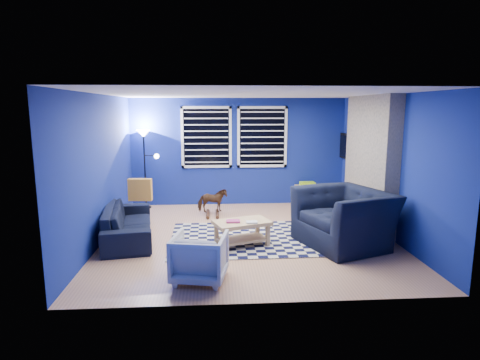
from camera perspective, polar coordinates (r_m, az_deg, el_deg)
The scene contains 18 objects.
floor at distance 7.25m, azimuth 1.07°, elevation -8.02°, with size 5.00×5.00×0.00m, color tan.
ceiling at distance 6.89m, azimuth 1.14°, elevation 12.15°, with size 5.00×5.00×0.00m, color white.
wall_back at distance 9.43m, azimuth -0.19°, elevation 4.01°, with size 5.00×5.00×0.00m, color navy.
wall_left at distance 7.19m, azimuth -19.17°, elevation 1.51°, with size 5.00×5.00×0.00m, color navy.
wall_right at distance 7.59m, azimuth 20.27°, elevation 1.88°, with size 5.00×5.00×0.00m, color navy.
fireplace at distance 8.00m, azimuth 17.88°, elevation 2.02°, with size 0.65×2.00×2.50m.
window_left at distance 9.34m, azimuth -4.80°, elevation 6.07°, with size 1.17×0.06×1.42m.
window_right at distance 9.41m, azimuth 3.18°, elevation 6.12°, with size 1.17×0.06×1.42m.
tv at distance 9.40m, azimuth 15.10°, elevation 4.56°, with size 0.07×1.00×0.58m.
rug at distance 7.11m, azimuth 0.37°, elevation -8.30°, with size 2.50×2.00×0.02m, color black.
sofa at distance 7.31m, azimuth -15.66°, elevation -5.87°, with size 0.78×1.99×0.58m, color black.
armchair_big at distance 6.90m, azimuth 14.60°, elevation -5.25°, with size 1.25×1.43×0.93m, color black.
armchair_bent at distance 5.42m, azimuth -5.75°, elevation -10.87°, with size 0.68×0.70×0.64m, color gray.
rocking_horse at distance 8.54m, azimuth -3.94°, elevation -2.95°, with size 0.61×0.28×0.52m, color #422815.
coffee_table at distance 6.67m, azimuth 0.27°, elevation -6.84°, with size 1.02×0.78×0.45m.
cabinet at distance 9.58m, azimuth 9.53°, elevation -2.12°, with size 0.58×0.41×0.56m.
floor_lamp at distance 9.27m, azimuth -13.40°, elevation 4.96°, with size 0.49×0.30×1.79m.
throw_pillow at distance 7.61m, azimuth -14.02°, elevation -1.34°, with size 0.43×0.13×0.41m, color #CA852F.
Camera 1 is at (-0.59, -6.86, 2.26)m, focal length 30.00 mm.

